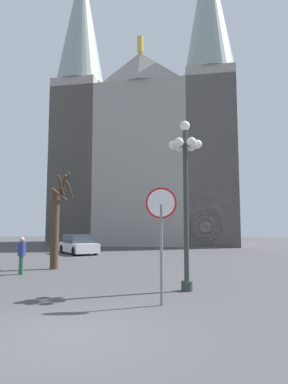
{
  "coord_description": "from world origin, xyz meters",
  "views": [
    {
      "loc": [
        2.15,
        -6.18,
        2.02
      ],
      "look_at": [
        -0.63,
        16.92,
        4.44
      ],
      "focal_mm": 31.22,
      "sensor_mm": 36.0,
      "label": 1
    }
  ],
  "objects_px": {
    "stop_sign": "(161,221)",
    "street_lamp": "(186,179)",
    "bare_tree": "(56,222)",
    "parked_car_near_white": "(78,245)",
    "pedestrian_walking": "(22,252)",
    "cathedral": "(147,146)"
  },
  "relations": [
    {
      "from": "bare_tree",
      "to": "parked_car_near_white",
      "type": "xyz_separation_m",
      "value": [
        -1.72,
        8.77,
        -1.55
      ]
    },
    {
      "from": "street_lamp",
      "to": "pedestrian_walking",
      "type": "xyz_separation_m",
      "value": [
        -7.0,
        2.84,
        -2.62
      ]
    },
    {
      "from": "parked_car_near_white",
      "to": "pedestrian_walking",
      "type": "relative_size",
      "value": 2.76
    },
    {
      "from": "stop_sign",
      "to": "street_lamp",
      "type": "height_order",
      "value": "street_lamp"
    },
    {
      "from": "stop_sign",
      "to": "pedestrian_walking",
      "type": "height_order",
      "value": "stop_sign"
    },
    {
      "from": "stop_sign",
      "to": "parked_car_near_white",
      "type": "distance_m",
      "value": 17.28
    },
    {
      "from": "bare_tree",
      "to": "cathedral",
      "type": "bearing_deg",
      "value": 85.43
    },
    {
      "from": "stop_sign",
      "to": "street_lamp",
      "type": "bearing_deg",
      "value": 72.18
    },
    {
      "from": "street_lamp",
      "to": "pedestrian_walking",
      "type": "distance_m",
      "value": 7.99
    },
    {
      "from": "stop_sign",
      "to": "pedestrian_walking",
      "type": "xyz_separation_m",
      "value": [
        -6.33,
        4.91,
        -1.22
      ]
    },
    {
      "from": "parked_car_near_white",
      "to": "pedestrian_walking",
      "type": "xyz_separation_m",
      "value": [
        0.96,
        -10.69,
        0.27
      ]
    },
    {
      "from": "cathedral",
      "to": "pedestrian_walking",
      "type": "distance_m",
      "value": 27.36
    },
    {
      "from": "stop_sign",
      "to": "bare_tree",
      "type": "xyz_separation_m",
      "value": [
        -5.58,
        6.83,
        0.06
      ]
    },
    {
      "from": "street_lamp",
      "to": "bare_tree",
      "type": "height_order",
      "value": "street_lamp"
    },
    {
      "from": "cathedral",
      "to": "pedestrian_walking",
      "type": "height_order",
      "value": "cathedral"
    },
    {
      "from": "pedestrian_walking",
      "to": "cathedral",
      "type": "bearing_deg",
      "value": 84.06
    },
    {
      "from": "cathedral",
      "to": "street_lamp",
      "type": "relative_size",
      "value": 6.38
    },
    {
      "from": "stop_sign",
      "to": "pedestrian_walking",
      "type": "relative_size",
      "value": 1.94
    },
    {
      "from": "bare_tree",
      "to": "parked_car_near_white",
      "type": "bearing_deg",
      "value": 101.07
    },
    {
      "from": "cathedral",
      "to": "street_lamp",
      "type": "bearing_deg",
      "value": -81.06
    },
    {
      "from": "cathedral",
      "to": "stop_sign",
      "type": "height_order",
      "value": "cathedral"
    },
    {
      "from": "parked_car_near_white",
      "to": "street_lamp",
      "type": "bearing_deg",
      "value": -59.54
    }
  ]
}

